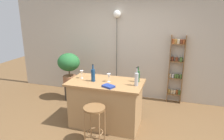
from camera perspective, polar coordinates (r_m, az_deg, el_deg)
The scene contains 14 objects.
ground at distance 4.21m, azimuth -3.00°, elevation -16.46°, with size 12.00×12.00×0.00m, color brown.
back_wall at distance 5.48m, azimuth 3.89°, elevation 7.06°, with size 6.40×0.10×2.80m, color #BCB2A3.
kitchen_counter at distance 4.23m, azimuth -1.67°, elevation -9.05°, with size 1.45×0.80×0.93m.
bar_stool at distance 3.64m, azimuth -4.79°, elevation -12.53°, with size 0.37×0.37×0.70m.
spice_shelf at distance 5.31m, azimuth 17.12°, elevation 0.57°, with size 0.35×0.12×1.70m.
plant_stool at distance 5.57m, azimuth -11.28°, elevation -5.85°, with size 0.30×0.30×0.41m, color #2D2823.
potted_plant at distance 5.34m, azimuth -11.70°, elevation 1.28°, with size 0.57×0.51×0.82m.
bottle_wine_red at distance 3.83m, azimuth 6.70°, elevation -2.42°, with size 0.07×0.07×0.35m.
bottle_olive_oil at distance 4.04m, azimuth 7.07°, elevation -1.66°, with size 0.07×0.07×0.31m.
bottle_sauce_amber at distance 4.05m, azimuth -5.18°, elevation -1.33°, with size 0.08×0.08×0.34m.
wine_glass_left at distance 4.26m, azimuth -8.27°, elevation -0.73°, with size 0.07×0.07×0.16m.
wine_glass_center at distance 4.01m, azimuth -0.86°, elevation -1.64°, with size 0.07×0.07×0.16m.
cookbook at distance 3.77m, azimuth -0.96°, elevation -4.44°, with size 0.21×0.15×0.04m, color navy.
pendant_globe_light at distance 5.36m, azimuth 1.36°, elevation 14.54°, with size 0.19×0.19×2.25m.
Camera 1 is at (1.26, -3.31, 2.28)m, focal length 33.49 mm.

